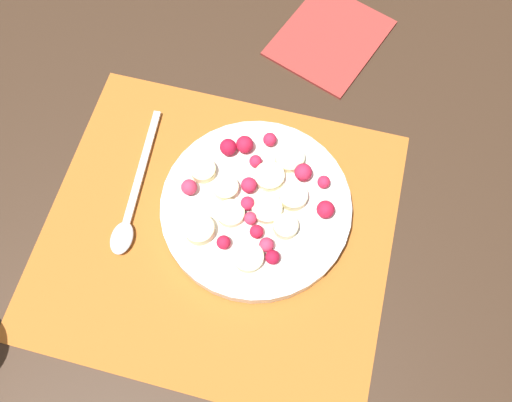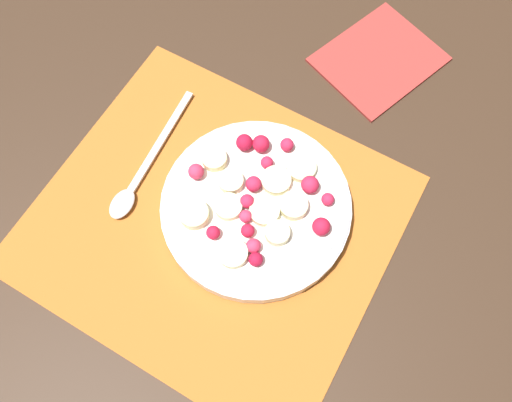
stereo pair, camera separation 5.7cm
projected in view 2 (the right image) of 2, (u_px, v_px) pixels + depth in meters
The scene contains 5 objects.
ground_plane at pixel (214, 222), 0.60m from camera, with size 3.00×3.00×0.00m, color #382619.
placemat at pixel (214, 221), 0.60m from camera, with size 0.41×0.36×0.01m.
fruit_bowl at pixel (256, 205), 0.59m from camera, with size 0.22×0.22×0.04m.
spoon at pixel (138, 178), 0.61m from camera, with size 0.03×0.20×0.01m.
napkin at pixel (379, 59), 0.69m from camera, with size 0.18×0.19×0.01m.
Camera 2 is at (-0.14, 0.15, 0.57)m, focal length 35.00 mm.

